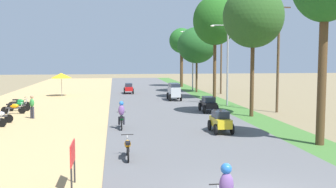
# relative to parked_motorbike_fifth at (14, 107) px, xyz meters

# --- Properties ---
(parked_motorbike_fifth) EXTENTS (1.80, 0.54, 0.94)m
(parked_motorbike_fifth) POSITION_rel_parked_motorbike_fifth_xyz_m (0.00, 0.00, 0.00)
(parked_motorbike_fifth) COLOR black
(parked_motorbike_fifth) RESTS_ON dirt_shoulder
(parked_motorbike_sixth) EXTENTS (1.80, 0.54, 0.94)m
(parked_motorbike_sixth) POSITION_rel_parked_motorbike_fifth_xyz_m (0.02, 1.55, 0.00)
(parked_motorbike_sixth) COLOR black
(parked_motorbike_sixth) RESTS_ON dirt_shoulder
(parked_motorbike_seventh) EXTENTS (1.80, 0.54, 0.94)m
(parked_motorbike_seventh) POSITION_rel_parked_motorbike_fifth_xyz_m (-0.34, 3.33, 0.00)
(parked_motorbike_seventh) COLOR black
(parked_motorbike_seventh) RESTS_ON dirt_shoulder
(street_signboard) EXTENTS (0.06, 1.30, 1.50)m
(street_signboard) POSITION_rel_parked_motorbike_fifth_xyz_m (6.13, -17.93, 0.55)
(street_signboard) COLOR #262628
(street_signboard) RESTS_ON dirt_shoulder
(vendor_umbrella) EXTENTS (2.20, 2.20, 2.52)m
(vendor_umbrella) POSITION_rel_parked_motorbike_fifth_xyz_m (1.81, 13.50, 1.75)
(vendor_umbrella) COLOR #99999E
(vendor_umbrella) RESTS_ON dirt_shoulder
(pedestrian_on_shoulder) EXTENTS (0.43, 0.39, 1.62)m
(pedestrian_on_shoulder) POSITION_rel_parked_motorbike_fifth_xyz_m (1.83, -2.52, 0.41)
(pedestrian_on_shoulder) COLOR #33333D
(pedestrian_on_shoulder) RESTS_ON dirt_shoulder
(median_tree_second) EXTENTS (4.29, 4.29, 9.32)m
(median_tree_second) POSITION_rel_parked_motorbike_fifth_xyz_m (17.30, -3.53, 6.60)
(median_tree_second) COLOR #4C351E
(median_tree_second) RESTS_ON median_strip
(median_tree_third) EXTENTS (4.35, 4.35, 10.25)m
(median_tree_third) POSITION_rel_parked_motorbike_fifth_xyz_m (17.40, 7.71, 7.31)
(median_tree_third) COLOR #4C351E
(median_tree_third) RESTS_ON median_strip
(median_tree_fourth) EXTENTS (4.65, 4.65, 7.82)m
(median_tree_fourth) POSITION_rel_parked_motorbike_fifth_xyz_m (17.36, 16.25, 5.15)
(median_tree_fourth) COLOR #4C351E
(median_tree_fourth) RESTS_ON median_strip
(median_tree_fifth) EXTENTS (3.49, 3.49, 8.32)m
(median_tree_fifth) POSITION_rel_parked_motorbike_fifth_xyz_m (17.03, 25.22, 5.97)
(median_tree_fifth) COLOR #4C351E
(median_tree_fifth) RESTS_ON median_strip
(streetlamp_near) EXTENTS (3.16, 0.20, 7.15)m
(streetlamp_near) POSITION_rel_parked_motorbike_fifth_xyz_m (17.37, 3.04, 3.67)
(streetlamp_near) COLOR gray
(streetlamp_near) RESTS_ON median_strip
(streetlamp_mid) EXTENTS (3.16, 0.20, 7.60)m
(streetlamp_mid) POSITION_rel_parked_motorbike_fifth_xyz_m (17.37, 18.78, 3.90)
(streetlamp_mid) COLOR gray
(streetlamp_mid) RESTS_ON median_strip
(utility_pole_near) EXTENTS (1.80, 0.20, 8.62)m
(utility_pole_near) POSITION_rel_parked_motorbike_fifth_xyz_m (20.11, -1.41, 3.94)
(utility_pole_near) COLOR brown
(utility_pole_near) RESTS_ON ground
(utility_pole_far) EXTENTS (1.80, 0.20, 8.85)m
(utility_pole_far) POSITION_rel_parked_motorbike_fifth_xyz_m (19.85, 14.32, 4.06)
(utility_pole_far) COLOR brown
(utility_pole_far) RESTS_ON ground
(car_hatchback_yellow) EXTENTS (1.04, 2.00, 1.23)m
(car_hatchback_yellow) POSITION_rel_parked_motorbike_fifth_xyz_m (13.44, -9.32, 0.19)
(car_hatchback_yellow) COLOR gold
(car_hatchback_yellow) RESTS_ON road_strip
(car_sedan_black) EXTENTS (1.10, 2.26, 1.19)m
(car_sedan_black) POSITION_rel_parked_motorbike_fifth_xyz_m (14.72, -0.98, 0.19)
(car_sedan_black) COLOR black
(car_sedan_black) RESTS_ON road_strip
(car_van_silver) EXTENTS (1.19, 2.41, 1.67)m
(car_van_silver) POSITION_rel_parked_motorbike_fifth_xyz_m (13.33, 7.67, 0.47)
(car_van_silver) COLOR #B7BCC1
(car_van_silver) RESTS_ON road_strip
(car_sedan_red) EXTENTS (1.10, 2.26, 1.19)m
(car_sedan_red) POSITION_rel_parked_motorbike_fifth_xyz_m (9.15, 15.50, 0.19)
(car_sedan_red) COLOR red
(car_sedan_red) RESTS_ON road_strip
(motorbike_ahead_second) EXTENTS (0.54, 1.80, 0.94)m
(motorbike_ahead_second) POSITION_rel_parked_motorbike_fifth_xyz_m (8.04, -14.46, 0.02)
(motorbike_ahead_second) COLOR black
(motorbike_ahead_second) RESTS_ON road_strip
(motorbike_ahead_third) EXTENTS (0.54, 1.80, 1.66)m
(motorbike_ahead_third) POSITION_rel_parked_motorbike_fifth_xyz_m (7.91, -7.39, 0.30)
(motorbike_ahead_third) COLOR black
(motorbike_ahead_third) RESTS_ON road_strip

